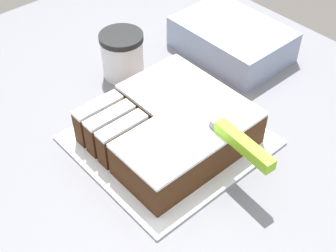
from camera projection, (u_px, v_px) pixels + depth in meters
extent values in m
cube|color=white|center=(168.00, 141.00, 0.92)|extent=(0.32, 0.33, 0.01)
cube|color=#472814|center=(189.00, 115.00, 0.92)|extent=(0.25, 0.16, 0.07)
cube|color=white|center=(189.00, 100.00, 0.89)|extent=(0.25, 0.16, 0.01)
cube|color=#472814|center=(156.00, 166.00, 0.82)|extent=(0.13, 0.11, 0.07)
cube|color=white|center=(156.00, 151.00, 0.79)|extent=(0.13, 0.11, 0.01)
cube|color=#472814|center=(100.00, 120.00, 0.91)|extent=(0.03, 0.10, 0.07)
cube|color=white|center=(98.00, 105.00, 0.88)|extent=(0.03, 0.10, 0.01)
cube|color=#472814|center=(111.00, 130.00, 0.89)|extent=(0.03, 0.10, 0.07)
cube|color=white|center=(109.00, 115.00, 0.86)|extent=(0.03, 0.10, 0.01)
cube|color=#472814|center=(123.00, 140.00, 0.87)|extent=(0.03, 0.10, 0.07)
cube|color=white|center=(122.00, 126.00, 0.84)|extent=(0.03, 0.10, 0.01)
cube|color=silver|center=(183.00, 98.00, 0.89)|extent=(0.21, 0.04, 0.00)
cube|color=slate|center=(217.00, 124.00, 0.83)|extent=(0.02, 0.02, 0.02)
cube|color=#8CCC26|center=(244.00, 145.00, 0.78)|extent=(0.13, 0.03, 0.02)
cylinder|color=white|center=(123.00, 57.00, 1.05)|extent=(0.09, 0.09, 0.09)
cylinder|color=black|center=(121.00, 37.00, 1.01)|extent=(0.10, 0.10, 0.01)
cube|color=#8C99B2|center=(232.00, 39.00, 1.12)|extent=(0.26, 0.18, 0.08)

